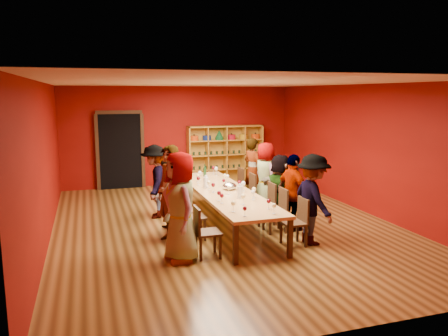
{
  "coord_description": "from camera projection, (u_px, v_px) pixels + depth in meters",
  "views": [
    {
      "loc": [
        -2.73,
        -8.61,
        2.78
      ],
      "look_at": [
        0.15,
        0.48,
        1.15
      ],
      "focal_mm": 35.0,
      "sensor_mm": 36.0,
      "label": 1
    }
  ],
  "objects": [
    {
      "name": "wine_glass_6",
      "position": [
        245.0,
        209.0,
        7.28
      ],
      "size": [
        0.07,
        0.07,
        0.18
      ],
      "color": "white",
      "rests_on": "tasting_table"
    },
    {
      "name": "wine_glass_1",
      "position": [
        198.0,
        176.0,
        10.09
      ],
      "size": [
        0.08,
        0.08,
        0.2
      ],
      "color": "white",
      "rests_on": "tasting_table"
    },
    {
      "name": "carafe_a",
      "position": [
        206.0,
        182.0,
        9.49
      ],
      "size": [
        0.13,
        0.13,
        0.28
      ],
      "color": "white",
      "rests_on": "tasting_table"
    },
    {
      "name": "wine_glass_10",
      "position": [
        233.0,
        204.0,
        7.54
      ],
      "size": [
        0.08,
        0.08,
        0.2
      ],
      "color": "white",
      "rests_on": "tasting_table"
    },
    {
      "name": "person_right_3",
      "position": [
        265.0,
        176.0,
        10.53
      ],
      "size": [
        0.53,
        0.84,
        1.63
      ],
      "primitive_type": "imported",
      "rotation": [
        0.0,
        0.0,
        1.7
      ],
      "color": "silver",
      "rests_on": "ground"
    },
    {
      "name": "person_left_2",
      "position": [
        169.0,
        196.0,
        8.68
      ],
      "size": [
        0.46,
        0.77,
        1.52
      ],
      "primitive_type": "imported",
      "rotation": [
        0.0,
        0.0,
        -1.5
      ],
      "color": "pink",
      "rests_on": "ground"
    },
    {
      "name": "shelving_unit",
      "position": [
        225.0,
        152.0,
        13.68
      ],
      "size": [
        2.4,
        0.4,
        1.8
      ],
      "color": "#BF8B2B",
      "rests_on": "ground"
    },
    {
      "name": "wine_glass_4",
      "position": [
        216.0,
        169.0,
        10.94
      ],
      "size": [
        0.09,
        0.09,
        0.22
      ],
      "color": "white",
      "rests_on": "tasting_table"
    },
    {
      "name": "chair_person_left_2",
      "position": [
        184.0,
        208.0,
        8.82
      ],
      "size": [
        0.42,
        0.42,
        0.89
      ],
      "color": "black",
      "rests_on": "ground"
    },
    {
      "name": "wine_glass_20",
      "position": [
        200.0,
        173.0,
        10.37
      ],
      "size": [
        0.09,
        0.09,
        0.22
      ],
      "color": "white",
      "rests_on": "tasting_table"
    },
    {
      "name": "person_left_0",
      "position": [
        181.0,
        207.0,
        7.24
      ],
      "size": [
        0.61,
        0.96,
        1.85
      ],
      "primitive_type": "imported",
      "rotation": [
        0.0,
        0.0,
        -1.44
      ],
      "color": "#121834",
      "rests_on": "ground"
    },
    {
      "name": "chair_person_right_2",
      "position": [
        267.0,
        201.0,
        9.38
      ],
      "size": [
        0.42,
        0.42,
        0.89
      ],
      "color": "black",
      "rests_on": "ground"
    },
    {
      "name": "wine_glass_0",
      "position": [
        224.0,
        181.0,
        9.6
      ],
      "size": [
        0.07,
        0.07,
        0.18
      ],
      "color": "white",
      "rests_on": "tasting_table"
    },
    {
      "name": "chair_person_right_3",
      "position": [
        248.0,
        190.0,
        10.45
      ],
      "size": [
        0.42,
        0.42,
        0.89
      ],
      "color": "black",
      "rests_on": "ground"
    },
    {
      "name": "wine_glass_23",
      "position": [
        198.0,
        179.0,
        9.8
      ],
      "size": [
        0.08,
        0.08,
        0.19
      ],
      "color": "white",
      "rests_on": "tasting_table"
    },
    {
      "name": "person_right_1",
      "position": [
        293.0,
        193.0,
        8.88
      ],
      "size": [
        0.61,
        0.99,
        1.58
      ],
      "primitive_type": "imported",
      "rotation": [
        0.0,
        0.0,
        1.79
      ],
      "color": "#547BAC",
      "rests_on": "ground"
    },
    {
      "name": "wine_glass_21",
      "position": [
        269.0,
        202.0,
        7.74
      ],
      "size": [
        0.08,
        0.08,
        0.19
      ],
      "color": "white",
      "rests_on": "tasting_table"
    },
    {
      "name": "chair_person_left_1",
      "position": [
        190.0,
        214.0,
        8.36
      ],
      "size": [
        0.42,
        0.42,
        0.89
      ],
      "color": "black",
      "rests_on": "ground"
    },
    {
      "name": "wine_glass_16",
      "position": [
        227.0,
        177.0,
        10.08
      ],
      "size": [
        0.07,
        0.07,
        0.18
      ],
      "color": "white",
      "rests_on": "tasting_table"
    },
    {
      "name": "carafe_b",
      "position": [
        240.0,
        192.0,
        8.56
      ],
      "size": [
        0.14,
        0.14,
        0.29
      ],
      "color": "white",
      "rests_on": "tasting_table"
    },
    {
      "name": "wine_glass_19",
      "position": [
        219.0,
        193.0,
        8.34
      ],
      "size": [
        0.08,
        0.08,
        0.2
      ],
      "color": "white",
      "rests_on": "tasting_table"
    },
    {
      "name": "person_right_0",
      "position": [
        313.0,
        199.0,
        8.07
      ],
      "size": [
        0.49,
        1.11,
        1.69
      ],
      "primitive_type": "imported",
      "rotation": [
        0.0,
        0.0,
        1.61
      ],
      "color": "silver",
      "rests_on": "ground"
    },
    {
      "name": "chair_person_right_4",
      "position": [
        237.0,
        183.0,
        11.25
      ],
      "size": [
        0.42,
        0.42,
        0.89
      ],
      "color": "black",
      "rests_on": "ground"
    },
    {
      "name": "wine_glass_17",
      "position": [
        243.0,
        184.0,
        9.15
      ],
      "size": [
        0.09,
        0.09,
        0.22
      ],
      "color": "white",
      "rests_on": "tasting_table"
    },
    {
      "name": "wine_glass_22",
      "position": [
        274.0,
        206.0,
        7.43
      ],
      "size": [
        0.08,
        0.08,
        0.19
      ],
      "color": "white",
      "rests_on": "tasting_table"
    },
    {
      "name": "person_left_1",
      "position": [
        170.0,
        194.0,
        8.17
      ],
      "size": [
        0.7,
        0.8,
        1.84
      ],
      "primitive_type": "imported",
      "rotation": [
        0.0,
        0.0,
        -1.21
      ],
      "color": "#C78592",
      "rests_on": "ground"
    },
    {
      "name": "wine_glass_3",
      "position": [
        213.0,
        168.0,
        11.12
      ],
      "size": [
        0.08,
        0.08,
        0.21
      ],
      "color": "white",
      "rests_on": "tasting_table"
    },
    {
      "name": "wine_glass_7",
      "position": [
        209.0,
        183.0,
        9.29
      ],
      "size": [
        0.08,
        0.08,
        0.21
      ],
      "color": "white",
      "rests_on": "tasting_table"
    },
    {
      "name": "chair_person_left_0",
      "position": [
        203.0,
        229.0,
        7.43
      ],
      "size": [
        0.42,
        0.42,
        0.89
      ],
      "color": "black",
      "rests_on": "ground"
    },
    {
      "name": "wine_glass_14",
      "position": [
        213.0,
        185.0,
        9.06
      ],
      "size": [
        0.08,
        0.08,
        0.21
      ],
      "color": "white",
      "rests_on": "tasting_table"
    },
    {
      "name": "person_right_2",
      "position": [
        280.0,
        189.0,
        9.42
      ],
      "size": [
        0.85,
        1.45,
        1.5
      ],
      "primitive_type": "imported",
      "rotation": [
        0.0,
        0.0,
        1.92
      ],
      "color": "#4B4A4F",
      "rests_on": "ground"
    },
    {
      "name": "wine_glass_11",
      "position": [
        229.0,
        188.0,
        8.87
      ],
      "size": [
        0.08,
        0.08,
        0.19
      ],
      "color": "white",
      "rests_on": "tasting_table"
    },
    {
      "name": "wine_glass_18",
      "position": [
        239.0,
        183.0,
        9.34
      ],
      "size": [
        0.08,
        0.08,
        0.2
      ],
      "color": "white",
      "rests_on": "tasting_table"
    },
    {
      "name": "wine_glass_2",
      "position": [
        243.0,
        197.0,
        8.05
      ],
      "size": [
        0.08,
        0.08,
        0.21
      ],
      "color": "white",
      "rests_on": "tasting_table"
    },
    {
      "name": "person_left_3",
      "position": [
        155.0,
        181.0,
        9.81
      ],
      "size": [
        0.66,
        1.14,
        1.66
      ],
      "primitive_type": "imported",
      "rotation": [
        0.0,
        0.0,
        -1.79
      ],
      "color": "beige",
      "rests_on": "ground"
    },
    {
      "name": "chair_person_right_0",
      "position": [
        298.0,
        219.0,
        8.04
      ],
      "size": [
        0.42,
        0.42,
        0.89
      ],
      "color": "black",
      "rests_on": "ground"
    },
    {
      "name": "spittoon_bowl",
      "position": [
        230.0,
        186.0,
        9.33
      ],
      "size": [
        0.3,
        0.3,
        0.17
      ],
      "primitive_type": "ellipsoid",
      "color": "silver",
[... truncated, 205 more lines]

